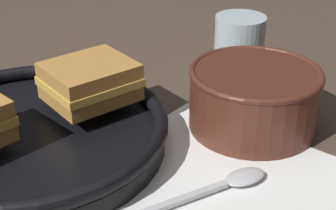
{
  "coord_description": "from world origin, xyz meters",
  "views": [
    {
      "loc": [
        -0.4,
        -0.31,
        0.33
      ],
      "look_at": [
        0.01,
        0.04,
        0.04
      ],
      "focal_mm": 55.0,
      "sensor_mm": 36.0,
      "label": 1
    }
  ],
  "objects_px": {
    "soup_bowl": "(254,96)",
    "spoon": "(229,183)",
    "skillet": "(32,134)",
    "sandwich_near_right": "(90,81)",
    "drinking_glass": "(239,46)"
  },
  "relations": [
    {
      "from": "skillet",
      "to": "drinking_glass",
      "type": "xyz_separation_m",
      "value": [
        0.33,
        -0.07,
        0.02
      ]
    },
    {
      "from": "spoon",
      "to": "drinking_glass",
      "type": "xyz_separation_m",
      "value": [
        0.25,
        0.15,
        0.04
      ]
    },
    {
      "from": "skillet",
      "to": "sandwich_near_right",
      "type": "relative_size",
      "value": 2.71
    },
    {
      "from": "skillet",
      "to": "drinking_glass",
      "type": "bearing_deg",
      "value": -11.17
    },
    {
      "from": "soup_bowl",
      "to": "skillet",
      "type": "bearing_deg",
      "value": 141.34
    },
    {
      "from": "spoon",
      "to": "skillet",
      "type": "distance_m",
      "value": 0.24
    },
    {
      "from": "soup_bowl",
      "to": "drinking_glass",
      "type": "bearing_deg",
      "value": 39.95
    },
    {
      "from": "spoon",
      "to": "skillet",
      "type": "bearing_deg",
      "value": 132.1
    },
    {
      "from": "soup_bowl",
      "to": "spoon",
      "type": "height_order",
      "value": "soup_bowl"
    },
    {
      "from": "drinking_glass",
      "to": "skillet",
      "type": "bearing_deg",
      "value": 168.83
    },
    {
      "from": "spoon",
      "to": "soup_bowl",
      "type": "bearing_deg",
      "value": 42.41
    },
    {
      "from": "soup_bowl",
      "to": "drinking_glass",
      "type": "height_order",
      "value": "drinking_glass"
    },
    {
      "from": "soup_bowl",
      "to": "spoon",
      "type": "relative_size",
      "value": 1.1
    },
    {
      "from": "soup_bowl",
      "to": "spoon",
      "type": "bearing_deg",
      "value": -158.05
    },
    {
      "from": "spoon",
      "to": "skillet",
      "type": "relative_size",
      "value": 0.46
    }
  ]
}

